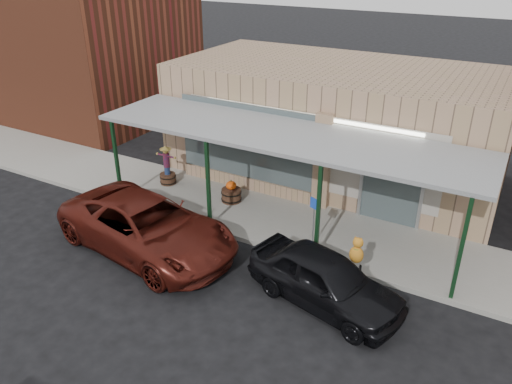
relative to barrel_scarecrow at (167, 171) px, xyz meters
The scene contains 10 objects.
ground 6.34m from the barrel_scarecrow, 39.07° to the right, with size 120.00×120.00×0.00m, color black.
sidewalk 4.95m from the barrel_scarecrow, ahead, with size 40.00×3.20×0.15m, color gray.
storefront 6.60m from the barrel_scarecrow, 40.53° to the left, with size 12.00×6.25×4.20m.
awning 5.45m from the barrel_scarecrow, ahead, with size 12.00×3.00×3.04m.
block_buildings_near 9.20m from the barrel_scarecrow, 37.12° to the left, with size 61.00×8.00×8.00m.
barrel_scarecrow is the anchor object (origin of this frame).
barrel_pumpkin 2.81m from the barrel_scarecrow, ahead, with size 0.79×0.79×0.80m.
handicap_sign 6.56m from the barrel_scarecrow, 12.07° to the right, with size 0.31×0.14×1.58m.
parked_sedan 8.31m from the barrel_scarecrow, 24.01° to the right, with size 4.39×2.60×1.64m.
car_maroon 4.26m from the barrel_scarecrow, 59.38° to the right, with size 2.64×5.73×1.59m, color #501610.
Camera 1 is at (6.11, -9.04, 8.16)m, focal length 35.00 mm.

